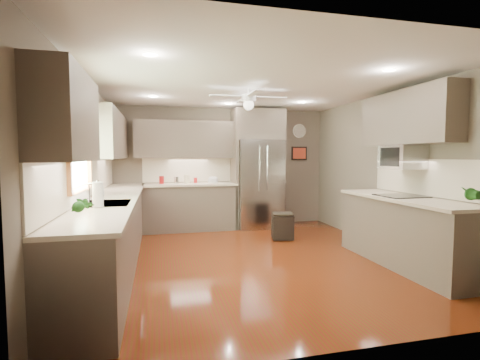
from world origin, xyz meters
name	(u,v)px	position (x,y,z in m)	size (l,w,h in m)	color
floor	(254,258)	(0.00, 0.00, 0.00)	(5.00, 5.00, 0.00)	#4D270A
ceiling	(254,85)	(0.00, 0.00, 2.50)	(5.00, 5.00, 0.00)	white
wall_back	(222,167)	(0.00, 2.50, 1.25)	(4.50, 4.50, 0.00)	#655B4D
wall_front	(345,189)	(0.00, -2.50, 1.25)	(4.50, 4.50, 0.00)	#655B4D
wall_left	(86,175)	(-2.25, 0.00, 1.25)	(5.00, 5.00, 0.00)	#655B4D
wall_right	(390,171)	(2.25, 0.00, 1.25)	(5.00, 5.00, 0.00)	#655B4D
canister_a	(162,180)	(-1.27, 2.20, 1.02)	(0.09, 0.09, 0.15)	maroon
canister_b	(177,180)	(-0.98, 2.20, 1.01)	(0.09, 0.09, 0.14)	silver
canister_c	(187,179)	(-0.78, 2.21, 1.03)	(0.11, 0.11, 0.18)	beige
canister_d	(195,180)	(-0.60, 2.23, 1.00)	(0.07, 0.07, 0.11)	maroon
soap_bottle	(100,192)	(-2.06, -0.14, 1.03)	(0.08, 0.09, 0.19)	white
potted_plant_left	(82,205)	(-1.96, -1.74, 1.09)	(0.16, 0.11, 0.30)	#1E5719
potted_plant_right	(471,194)	(1.90, -1.80, 1.09)	(0.17, 0.13, 0.30)	#1E5719
bowl	(213,182)	(-0.24, 2.24, 0.97)	(0.21, 0.21, 0.05)	beige
left_run	(113,230)	(-1.95, 0.15, 0.48)	(0.65, 4.70, 1.45)	#50423A
back_run	(190,206)	(-0.72, 2.20, 0.48)	(1.85, 0.65, 1.45)	#50423A
uppers	(196,132)	(-0.74, 0.71, 1.87)	(4.50, 4.70, 0.95)	#50423A
window	(79,151)	(-2.22, -0.50, 1.55)	(0.05, 1.12, 0.92)	#BFF2B2
sink	(107,206)	(-1.93, -0.50, 0.91)	(0.50, 0.70, 0.32)	silver
refrigerator	(258,171)	(0.70, 2.16, 1.19)	(1.06, 0.75, 2.45)	silver
right_run	(406,230)	(1.93, -0.80, 0.48)	(0.70, 2.20, 1.45)	#50423A
microwave	(402,157)	(2.03, -0.55, 1.48)	(0.43, 0.55, 0.34)	silver
ceiling_fan	(249,100)	(0.00, 0.30, 2.33)	(1.18, 1.18, 0.32)	white
recessed_lights	(244,90)	(-0.04, 0.40, 2.49)	(2.84, 3.14, 0.01)	white
wall_clock	(299,131)	(1.75, 2.48, 2.05)	(0.30, 0.03, 0.30)	white
framed_print	(299,153)	(1.75, 2.48, 1.55)	(0.36, 0.03, 0.30)	black
stool	(282,226)	(0.82, 1.00, 0.24)	(0.45, 0.45, 0.46)	black
paper_towel	(98,194)	(-1.98, -0.84, 1.08)	(0.12, 0.12, 0.29)	white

